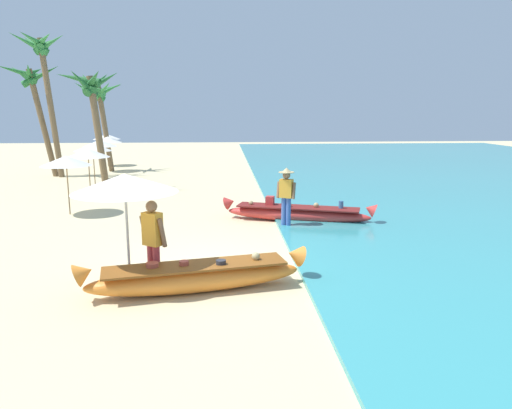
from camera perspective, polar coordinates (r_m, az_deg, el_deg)
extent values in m
plane|color=beige|center=(10.53, -7.05, -7.57)|extent=(80.00, 80.00, 0.00)
ellipsoid|color=orange|center=(9.23, -7.10, -8.66)|extent=(4.10, 1.52, 0.50)
cone|color=orange|center=(9.07, -19.65, -7.59)|extent=(0.49, 0.50, 0.49)
cone|color=orange|center=(9.60, 4.62, -5.92)|extent=(0.49, 0.50, 0.49)
cube|color=brown|center=(9.14, -7.14, -7.18)|extent=(3.47, 1.40, 0.04)
sphere|color=tan|center=(9.35, -0.02, -6.16)|extent=(0.16, 0.16, 0.16)
cylinder|color=#2D2D33|center=(9.11, -4.16, -6.86)|extent=(0.19, 0.19, 0.10)
cylinder|color=#B74C38|center=(9.14, -8.51, -6.90)|extent=(0.18, 0.18, 0.10)
cylinder|color=#B74C38|center=(9.14, -12.14, -7.03)|extent=(0.23, 0.23, 0.10)
ellipsoid|color=red|center=(14.75, 4.91, -1.16)|extent=(4.39, 2.04, 0.44)
cone|color=red|center=(15.19, -3.09, 0.27)|extent=(0.51, 0.52, 0.48)
cone|color=red|center=(14.50, 13.34, -0.55)|extent=(0.51, 0.52, 0.48)
cube|color=maroon|center=(14.70, 4.93, -0.32)|extent=(3.73, 1.83, 0.04)
cylinder|color=#386699|center=(14.61, 10.01, -0.05)|extent=(0.14, 0.14, 0.24)
sphere|color=tan|center=(14.67, 7.11, -0.08)|extent=(0.16, 0.16, 0.16)
sphere|color=tan|center=(14.63, 3.90, -0.03)|extent=(0.17, 0.17, 0.17)
cube|color=#B73333|center=(14.96, 1.66, 0.45)|extent=(0.30, 0.31, 0.28)
sphere|color=tan|center=(14.97, -0.60, 0.20)|extent=(0.14, 0.14, 0.14)
cylinder|color=#3D5BA8|center=(13.81, 3.84, -1.03)|extent=(0.14, 0.14, 0.90)
cylinder|color=#3D5BA8|center=(13.85, 3.29, -0.99)|extent=(0.14, 0.14, 0.90)
cube|color=gold|center=(13.69, 3.60, 1.91)|extent=(0.42, 0.36, 0.52)
cylinder|color=brown|center=(13.61, 4.49, 1.62)|extent=(0.16, 0.21, 0.48)
cylinder|color=brown|center=(13.76, 2.66, 1.75)|extent=(0.16, 0.21, 0.48)
sphere|color=brown|center=(13.64, 3.62, 3.49)|extent=(0.22, 0.22, 0.22)
cylinder|color=tan|center=(13.63, 3.62, 3.82)|extent=(0.44, 0.44, 0.02)
cone|color=tan|center=(13.62, 3.63, 4.12)|extent=(0.26, 0.26, 0.12)
cylinder|color=#B2383D|center=(9.63, -12.26, -6.98)|extent=(0.14, 0.14, 0.82)
cylinder|color=#B2383D|center=(9.54, -11.65, -7.13)|extent=(0.14, 0.14, 0.82)
cube|color=gold|center=(9.38, -12.13, -2.83)|extent=(0.42, 0.39, 0.63)
cylinder|color=brown|center=(9.57, -13.04, -2.91)|extent=(0.19, 0.22, 0.58)
cylinder|color=brown|center=(9.26, -11.00, -3.30)|extent=(0.19, 0.22, 0.58)
sphere|color=brown|center=(9.29, -12.24, -0.21)|extent=(0.22, 0.22, 0.22)
cylinder|color=#B7B7BC|center=(9.52, -14.95, -3.09)|extent=(0.05, 0.05, 2.17)
cone|color=silver|center=(9.34, -15.24, 2.46)|extent=(1.98, 1.98, 0.35)
cylinder|color=#333338|center=(9.83, -14.63, -9.07)|extent=(0.36, 0.36, 0.06)
cylinder|color=#8E6B47|center=(16.71, -21.32, 2.11)|extent=(0.04, 0.04, 1.90)
cone|color=silver|center=(16.61, -21.52, 4.83)|extent=(1.60, 1.60, 0.32)
cylinder|color=#8E6B47|center=(19.34, -19.07, 3.40)|extent=(0.04, 0.04, 1.90)
cone|color=silver|center=(19.25, -19.23, 5.76)|extent=(1.60, 1.60, 0.32)
cylinder|color=#8E6B47|center=(22.17, -18.58, 4.36)|extent=(0.04, 0.04, 1.90)
cone|color=silver|center=(22.10, -18.71, 6.42)|extent=(1.60, 1.60, 0.32)
cylinder|color=#8E6B47|center=(24.65, -17.86, 5.04)|extent=(0.04, 0.04, 1.90)
cone|color=silver|center=(24.59, -17.97, 6.90)|extent=(1.60, 1.60, 0.32)
cylinder|color=#8E6B47|center=(27.63, -16.98, 5.71)|extent=(0.04, 0.04, 1.90)
cone|color=silver|center=(27.57, -17.07, 7.36)|extent=(1.60, 1.60, 0.32)
cylinder|color=#8E6B47|center=(30.42, -17.14, 6.16)|extent=(0.04, 0.04, 1.90)
cone|color=silver|center=(30.37, -17.23, 7.66)|extent=(1.60, 1.60, 0.32)
cylinder|color=brown|center=(26.65, -23.88, 8.71)|extent=(1.17, 0.28, 5.34)
cone|color=#287033|center=(26.73, -24.06, 13.77)|extent=(1.92, 0.61, 1.24)
cone|color=#287033|center=(27.20, -24.76, 14.02)|extent=(0.66, 1.57, 0.76)
cone|color=#287033|center=(27.21, -25.86, 13.67)|extent=(1.65, 1.14, 1.10)
cone|color=#287033|center=(26.78, -26.36, 13.90)|extent=(1.85, 1.24, 0.84)
cone|color=#287033|center=(26.40, -25.26, 13.97)|extent=(0.88, 1.68, 0.92)
cylinder|color=brown|center=(27.70, -17.39, 8.47)|extent=(0.74, 0.28, 4.60)
cone|color=#337F3D|center=(27.71, -17.15, 12.77)|extent=(1.70, 0.60, 1.04)
cone|color=#337F3D|center=(28.05, -17.18, 12.89)|extent=(1.61, 1.68, 0.86)
cone|color=#337F3D|center=(28.23, -18.08, 12.89)|extent=(0.70, 1.81, 0.75)
cone|color=#337F3D|center=(28.09, -18.81, 12.73)|extent=(1.67, 1.22, 0.93)
cone|color=#337F3D|center=(27.68, -19.09, 12.51)|extent=(1.66, 0.98, 1.20)
cone|color=#337F3D|center=(27.35, -18.62, 12.57)|extent=(0.82, 1.65, 1.19)
cone|color=#337F3D|center=(27.35, -17.63, 12.72)|extent=(1.39, 1.46, 1.09)
cylinder|color=brown|center=(26.17, -23.04, 10.30)|extent=(0.80, 0.28, 6.72)
cone|color=#337F3D|center=(26.28, -23.21, 17.07)|extent=(1.56, 0.41, 1.11)
cone|color=#337F3D|center=(26.66, -23.36, 17.09)|extent=(1.21, 1.41, 0.97)
cone|color=#337F3D|center=(26.83, -24.09, 17.05)|extent=(0.76, 1.51, 0.90)
cone|color=#337F3D|center=(26.77, -24.75, 16.79)|extent=(1.53, 1.12, 1.15)
cone|color=#337F3D|center=(26.38, -25.27, 16.88)|extent=(1.79, 1.12, 1.16)
cone|color=#337F3D|center=(26.06, -24.85, 17.27)|extent=(0.91, 1.86, 0.82)
cone|color=#337F3D|center=(26.05, -23.78, 17.40)|extent=(1.35, 1.46, 0.75)
cylinder|color=brown|center=(20.87, -18.11, 7.81)|extent=(0.67, 0.28, 4.69)
cone|color=#23602D|center=(20.82, -17.83, 13.60)|extent=(1.54, 0.37, 1.07)
cone|color=#23602D|center=(21.27, -18.23, 13.46)|extent=(0.97, 1.61, 1.12)
cone|color=#23602D|center=(21.29, -19.31, 13.46)|extent=(1.03, 1.38, 1.03)
cone|color=#23602D|center=(21.12, -20.30, 13.77)|extent=(1.87, 0.62, 0.71)
cone|color=#23602D|center=(20.59, -19.77, 13.36)|extent=(0.95, 1.49, 1.17)
cone|color=#23602D|center=(20.45, -18.67, 13.81)|extent=(1.19, 1.74, 0.90)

